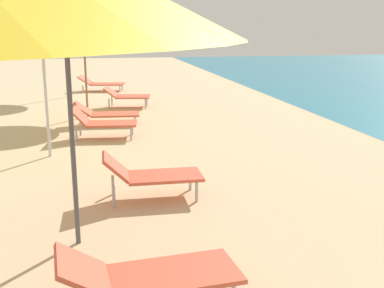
# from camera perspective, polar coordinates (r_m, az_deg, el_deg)

# --- Properties ---
(umbrella_fourth) EXTENTS (1.91, 1.91, 2.67)m
(umbrella_fourth) POSITION_cam_1_polar(r_m,az_deg,el_deg) (4.76, -14.94, 15.59)
(umbrella_fourth) COLOR #4C4C51
(umbrella_fourth) RESTS_ON ground
(lounger_fourth_shoreside) EXTENTS (1.28, 0.59, 0.61)m
(lounger_fourth_shoreside) POSITION_cam_1_polar(r_m,az_deg,el_deg) (6.25, -4.96, -3.56)
(lounger_fourth_shoreside) COLOR #D8593F
(lounger_fourth_shoreside) RESTS_ON ground
(lounger_fourth_inland) EXTENTS (1.52, 0.71, 0.49)m
(lounger_fourth_inland) POSITION_cam_1_polar(r_m,az_deg,el_deg) (4.04, -5.26, -15.06)
(lounger_fourth_inland) COLOR #D8593F
(lounger_fourth_inland) RESTS_ON ground
(umbrella_fifth) EXTENTS (2.15, 2.15, 2.76)m
(umbrella_fifth) POSITION_cam_1_polar(r_m,az_deg,el_deg) (8.39, -17.65, 15.20)
(umbrella_fifth) COLOR silver
(umbrella_fifth) RESTS_ON ground
(lounger_fifth_shoreside) EXTENTS (1.34, 0.76, 0.63)m
(lounger_fifth_shoreside) POSITION_cam_1_polar(r_m,az_deg,el_deg) (9.77, -10.55, 2.62)
(lounger_fifth_shoreside) COLOR #D8593F
(lounger_fifth_shoreside) RESTS_ON ground
(umbrella_sixth) EXTENTS (2.33, 2.33, 2.69)m
(umbrella_sixth) POSITION_cam_1_polar(r_m,az_deg,el_deg) (12.02, -12.83, 14.12)
(umbrella_sixth) COLOR olive
(umbrella_sixth) RESTS_ON ground
(lounger_sixth_shoreside) EXTENTS (1.33, 0.88, 0.57)m
(lounger_sixth_shoreside) POSITION_cam_1_polar(r_m,az_deg,el_deg) (13.42, -7.77, 5.73)
(lounger_sixth_shoreside) COLOR #D8593F
(lounger_sixth_shoreside) RESTS_ON ground
(lounger_sixth_inland) EXTENTS (1.51, 0.72, 0.53)m
(lounger_sixth_inland) POSITION_cam_1_polar(r_m,az_deg,el_deg) (11.09, -10.18, 3.66)
(lounger_sixth_inland) COLOR #D8593F
(lounger_sixth_inland) RESTS_ON ground
(umbrella_farthest) EXTENTS (1.89, 1.89, 2.78)m
(umbrella_farthest) POSITION_cam_1_polar(r_m,az_deg,el_deg) (15.64, -14.99, 14.42)
(umbrella_farthest) COLOR silver
(umbrella_farthest) RESTS_ON ground
(lounger_farthest_shoreside) EXTENTS (1.64, 0.95, 0.53)m
(lounger_farthest_shoreside) POSITION_cam_1_polar(r_m,az_deg,el_deg) (16.97, -10.75, 7.13)
(lounger_farthest_shoreside) COLOR #D8593F
(lounger_farthest_shoreside) RESTS_ON ground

